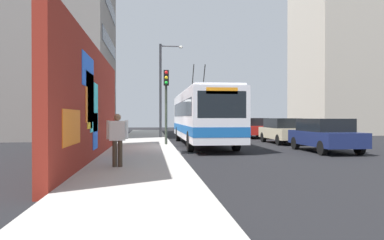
{
  "coord_description": "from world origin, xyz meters",
  "views": [
    {
      "loc": [
        -18.29,
        1.22,
        1.65
      ],
      "look_at": [
        1.71,
        -1.11,
        1.49
      ],
      "focal_mm": 33.7,
      "sensor_mm": 36.0,
      "label": 1
    }
  ],
  "objects": [
    {
      "name": "ground_plane",
      "position": [
        0.0,
        0.0,
        0.0
      ],
      "size": [
        80.0,
        80.0,
        0.0
      ],
      "primitive_type": "plane",
      "color": "black"
    },
    {
      "name": "sidewalk_slab",
      "position": [
        0.0,
        1.6,
        0.07
      ],
      "size": [
        48.0,
        3.2,
        0.15
      ],
      "primitive_type": "cube",
      "color": "#ADA8A0",
      "rests_on": "ground_plane"
    },
    {
      "name": "graffiti_wall",
      "position": [
        -4.31,
        3.35,
        2.13
      ],
      "size": [
        13.43,
        0.32,
        4.26
      ],
      "color": "maroon",
      "rests_on": "ground_plane"
    },
    {
      "name": "building_far_left",
      "position": [
        11.78,
        9.2,
        10.68
      ],
      "size": [
        10.99,
        9.38,
        21.37
      ],
      "color": "gray",
      "rests_on": "ground_plane"
    },
    {
      "name": "building_far_right",
      "position": [
        15.88,
        -17.0,
        10.31
      ],
      "size": [
        8.65,
        6.19,
        20.62
      ],
      "color": "#B2A899",
      "rests_on": "ground_plane"
    },
    {
      "name": "city_bus",
      "position": [
        2.57,
        -1.8,
        1.75
      ],
      "size": [
        11.84,
        2.51,
        4.92
      ],
      "color": "silver",
      "rests_on": "ground_plane"
    },
    {
      "name": "parked_car_navy",
      "position": [
        -2.09,
        -7.0,
        0.83
      ],
      "size": [
        4.37,
        1.93,
        1.58
      ],
      "color": "navy",
      "rests_on": "ground_plane"
    },
    {
      "name": "parked_car_champagne",
      "position": [
        3.43,
        -7.0,
        0.83
      ],
      "size": [
        4.37,
        1.74,
        1.58
      ],
      "color": "#C6B793",
      "rests_on": "ground_plane"
    },
    {
      "name": "parked_car_red",
      "position": [
        9.7,
        -7.0,
        0.83
      ],
      "size": [
        4.58,
        1.85,
        1.58
      ],
      "color": "#B21E19",
      "rests_on": "ground_plane"
    },
    {
      "name": "pedestrian_near_wall",
      "position": [
        -7.25,
        2.2,
        1.08
      ],
      "size": [
        0.22,
        0.65,
        1.6
      ],
      "color": "#3F3326",
      "rests_on": "sidewalk_slab"
    },
    {
      "name": "traffic_light",
      "position": [
        1.45,
        0.35,
        2.91
      ],
      "size": [
        0.49,
        0.28,
        4.09
      ],
      "color": "#2D382D",
      "rests_on": "sidewalk_slab"
    },
    {
      "name": "street_lamp",
      "position": [
        8.73,
        0.26,
        4.13
      ],
      "size": [
        0.44,
        1.77,
        6.97
      ],
      "color": "#4C4C51",
      "rests_on": "sidewalk_slab"
    },
    {
      "name": "curbside_puddle",
      "position": [
        -1.47,
        -0.6,
        0.0
      ],
      "size": [
        1.56,
        1.56,
        0.0
      ],
      "primitive_type": "cylinder",
      "color": "black",
      "rests_on": "ground_plane"
    }
  ]
}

